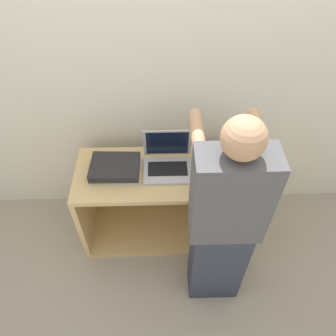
{
  "coord_description": "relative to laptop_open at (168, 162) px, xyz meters",
  "views": [
    {
      "loc": [
        -0.04,
        -1.26,
        2.35
      ],
      "look_at": [
        0.0,
        0.18,
        0.82
      ],
      "focal_mm": 35.0,
      "sensor_mm": 36.0,
      "label": 1
    }
  ],
  "objects": [
    {
      "name": "laptop_stack_right",
      "position": [
        0.35,
        -0.05,
        0.01
      ],
      "size": [
        0.35,
        0.27,
        0.14
      ],
      "color": "#B7B7BC",
      "rests_on": "cart"
    },
    {
      "name": "ground_plane",
      "position": [
        0.0,
        -0.3,
        -0.75
      ],
      "size": [
        12.0,
        12.0,
        0.0
      ],
      "primitive_type": "plane",
      "color": "#9E9384"
    },
    {
      "name": "inventory_tag",
      "position": [
        0.36,
        -0.11,
        0.09
      ],
      "size": [
        0.06,
        0.02,
        0.01
      ],
      "color": "red",
      "rests_on": "laptop_stack_right"
    },
    {
      "name": "person",
      "position": [
        0.31,
        -0.53,
        0.01
      ],
      "size": [
        0.4,
        0.52,
        1.54
      ],
      "color": "#2D3342",
      "rests_on": "ground_plane"
    },
    {
      "name": "cart",
      "position": [
        0.0,
        0.02,
        -0.4
      ],
      "size": [
        1.28,
        0.51,
        0.7
      ],
      "color": "tan",
      "rests_on": "ground_plane"
    },
    {
      "name": "laptop_open",
      "position": [
        0.0,
        0.0,
        0.0
      ],
      "size": [
        0.33,
        0.28,
        0.26
      ],
      "color": "#B7B7BC",
      "rests_on": "cart"
    },
    {
      "name": "laptop_stack_left",
      "position": [
        -0.35,
        -0.04,
        -0.01
      ],
      "size": [
        0.34,
        0.26,
        0.08
      ],
      "color": "#B7B7BC",
      "rests_on": "cart"
    },
    {
      "name": "wall_back",
      "position": [
        0.0,
        0.31,
        0.45
      ],
      "size": [
        8.0,
        0.05,
        2.4
      ],
      "color": "silver",
      "rests_on": "ground_plane"
    }
  ]
}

